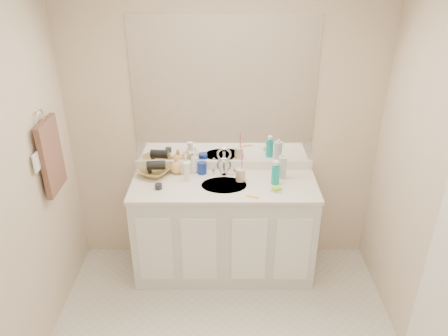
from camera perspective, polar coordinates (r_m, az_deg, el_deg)
wall_back at (r=3.65m, az=0.00°, el=4.44°), size 2.60×0.02×2.40m
vanity_cabinet at (r=3.79m, az=0.00°, el=-8.06°), size 1.50×0.55×0.85m
countertop at (r=3.55m, az=0.00°, el=-2.28°), size 1.52×0.57×0.03m
backsplash at (r=3.76m, az=0.00°, el=0.42°), size 1.52×0.03×0.08m
sink_basin at (r=3.54m, az=0.00°, el=-2.39°), size 0.37×0.37×0.02m
faucet at (r=3.66m, az=0.00°, el=-0.08°), size 0.02×0.02×0.11m
mirror at (r=3.52m, az=0.00°, el=9.80°), size 1.48×0.01×1.20m
blue_mug at (r=3.68m, az=-2.87°, el=0.01°), size 0.08×0.08×0.10m
tan_cup at (r=3.57m, az=2.17°, el=-0.89°), size 0.09×0.09×0.11m
toothbrush at (r=3.53m, az=2.36°, el=0.50°), size 0.01×0.04×0.18m
mouthwash_bottle at (r=3.54m, az=6.73°, el=-0.89°), size 0.08×0.08×0.16m
clear_pump_bottle at (r=3.63m, az=7.58°, el=0.12°), size 0.08×0.08×0.19m
soap_dish at (r=3.47m, az=6.86°, el=-2.90°), size 0.11×0.10×0.01m
green_soap at (r=3.46m, az=6.88°, el=-2.62°), size 0.08×0.07×0.02m
orange_comb at (r=3.37m, az=3.77°, el=-3.81°), size 0.11×0.06×0.00m
dark_jar at (r=3.51m, az=-8.55°, el=-2.39°), size 0.08×0.08×0.04m
extra_white_bottle at (r=3.58m, az=-4.85°, el=-0.45°), size 0.05×0.05×0.16m
soap_bottle_white at (r=3.70m, az=-3.86°, el=0.83°), size 0.08×0.08×0.19m
soap_bottle_cream at (r=3.67m, az=-4.97°, el=0.41°), size 0.10×0.10×0.17m
soap_bottle_yellow at (r=3.70m, az=-6.22°, el=0.43°), size 0.12×0.12×0.15m
wicker_basket at (r=3.71m, az=-9.10°, el=-0.44°), size 0.34×0.34×0.06m
hair_dryer at (r=3.69m, az=-8.86°, el=0.37°), size 0.16×0.09×0.08m
towel_ring at (r=3.29m, az=-22.85°, el=6.14°), size 0.01×0.11×0.11m
hand_towel at (r=3.39m, az=-21.63°, el=1.44°), size 0.04×0.32×0.55m
switch_plate at (r=3.21m, az=-23.31°, el=0.67°), size 0.01×0.08×0.13m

